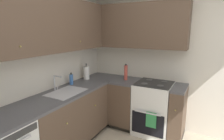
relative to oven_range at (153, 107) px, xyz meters
name	(u,v)px	position (x,y,z in m)	size (l,w,h in m)	color
wall_back	(25,70)	(-1.49, 1.39, 0.83)	(3.63, 0.05, 2.59)	silver
wall_right	(179,61)	(0.31, -0.34, 0.83)	(0.05, 3.50, 2.59)	silver
lower_cabinets_back	(67,121)	(-1.08, 1.06, -0.02)	(1.53, 0.62, 0.88)	brown
countertop_back	(65,93)	(-1.09, 1.06, 0.43)	(2.73, 0.60, 0.04)	#4C4C51
lower_cabinets_right	(141,107)	(-0.02, 0.22, -0.02)	(0.62, 1.30, 0.88)	brown
countertop_right	(142,83)	(-0.02, 0.22, 0.43)	(0.60, 1.30, 0.03)	#4C4C51
oven_range	(153,107)	(0.00, 0.00, 0.00)	(0.68, 0.62, 1.07)	white
upper_cabinets_back	(45,25)	(-1.25, 1.20, 1.43)	(2.41, 0.34, 0.78)	brown
upper_cabinets_right	(135,26)	(0.12, 0.44, 1.43)	(0.32, 1.85, 0.78)	brown
sink	(67,95)	(-1.09, 1.03, 0.41)	(0.57, 0.40, 0.10)	#B7B7BC
faucet	(56,81)	(-1.09, 1.24, 0.59)	(0.07, 0.16, 0.24)	silver
soap_bottle	(71,79)	(-0.73, 1.24, 0.54)	(0.06, 0.06, 0.20)	#3F72BF
paper_towel_roll	(86,73)	(-0.32, 1.22, 0.58)	(0.11, 0.11, 0.31)	white
oil_bottle	(126,72)	(-0.02, 0.54, 0.59)	(0.06, 0.06, 0.30)	#BF4C3F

